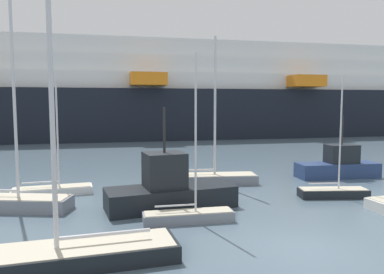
% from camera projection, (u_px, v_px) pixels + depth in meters
% --- Properties ---
extents(ground_plane, '(600.00, 600.00, 0.00)m').
position_uv_depth(ground_plane, '(303.00, 249.00, 14.37)').
color(ground_plane, slate).
extents(sailboat_0, '(4.16, 2.02, 7.10)m').
position_uv_depth(sailboat_0, '(333.00, 191.00, 22.13)').
color(sailboat_0, black).
rests_on(sailboat_0, ground_plane).
extents(sailboat_1, '(7.20, 2.23, 14.10)m').
position_uv_depth(sailboat_1, '(74.00, 248.00, 12.92)').
color(sailboat_1, black).
rests_on(sailboat_1, ground_plane).
extents(sailboat_2, '(7.06, 2.85, 10.02)m').
position_uv_depth(sailboat_2, '(207.00, 177.00, 25.70)').
color(sailboat_2, gray).
rests_on(sailboat_2, ground_plane).
extents(sailboat_4, '(4.33, 1.32, 7.87)m').
position_uv_depth(sailboat_4, '(189.00, 214.00, 17.54)').
color(sailboat_4, gray).
rests_on(sailboat_4, ground_plane).
extents(sailboat_5, '(6.57, 3.61, 11.73)m').
position_uv_depth(sailboat_5, '(9.00, 200.00, 19.47)').
color(sailboat_5, gray).
rests_on(sailboat_5, ground_plane).
extents(sailboat_6, '(4.68, 1.51, 6.88)m').
position_uv_depth(sailboat_6, '(53.00, 189.00, 22.70)').
color(sailboat_6, white).
rests_on(sailboat_6, ground_plane).
extents(fishing_boat_0, '(6.28, 2.41, 4.61)m').
position_uv_depth(fishing_boat_0, '(338.00, 166.00, 27.99)').
color(fishing_boat_0, navy).
rests_on(fishing_boat_0, ground_plane).
extents(fishing_boat_1, '(7.03, 3.03, 5.38)m').
position_uv_depth(fishing_boat_1, '(169.00, 190.00, 19.87)').
color(fishing_boat_1, black).
rests_on(fishing_boat_1, ground_plane).
extents(cruise_ship, '(138.79, 27.21, 21.94)m').
position_uv_depth(cruise_ship, '(64.00, 94.00, 59.32)').
color(cruise_ship, black).
rests_on(cruise_ship, ground_plane).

